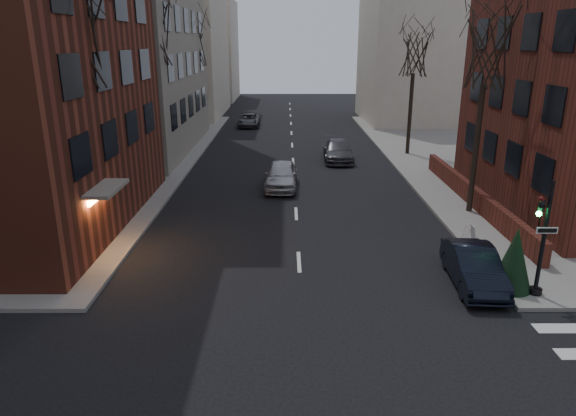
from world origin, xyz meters
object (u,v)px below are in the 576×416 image
Objects in this scene: streetlamp_near at (148,119)px; car_lane_far at (249,120)px; traffic_signal at (541,246)px; tree_left_a at (70,38)px; tree_left_c at (191,45)px; tree_left_b at (149,31)px; streetlamp_far at (203,88)px; sandwich_board at (469,234)px; tree_right_a at (488,49)px; car_lane_silver at (281,175)px; evergreen_shrub at (514,259)px; car_lane_gray at (338,151)px; tree_right_b at (415,52)px; parked_sedan at (474,267)px.

car_lane_far is at bearing 80.79° from streetlamp_near.
tree_left_a is (-16.74, 5.01, 6.56)m from traffic_signal.
tree_left_c reaches higher than traffic_signal.
tree_left_b is 14.03m from tree_left_c.
tree_left_a is 28.32m from streetlamp_far.
tree_left_c is 31.78m from sandwich_board.
streetlamp_far is (0.60, 2.00, -3.79)m from tree_left_c.
car_lane_silver is at bearing 153.63° from tree_right_a.
tree_left_b is 4.80× the size of evergreen_shrub.
streetlamp_far is 16.84m from car_lane_gray.
tree_left_c is 1.00× the size of tree_right_a.
sandwich_board is at bearing -58.58° from tree_left_c.
tree_right_a is at bearing -54.69° from streetlamp_far.
tree_left_a is at bearing -90.00° from tree_left_c.
tree_right_b is (17.60, 6.00, -1.33)m from tree_left_b.
tree_left_c reaches higher than car_lane_far.
tree_right_a is (17.60, -22.00, 0.00)m from tree_left_c.
car_lane_silver is at bearing -65.11° from tree_left_c.
car_lane_silver is 5.78× the size of sandwich_board.
tree_right_b is 20.01m from streetlamp_far.
streetlamp_near is (0.60, 8.00, -4.23)m from tree_left_a.
streetlamp_far is 35.27m from parked_sedan.
tree_left_a is 9.07m from streetlamp_near.
traffic_signal is 2.34m from parked_sedan.
sandwich_board is (16.10, -0.36, -7.92)m from tree_left_a.
tree_left_c reaches higher than sandwich_board.
parked_sedan is 1.87× the size of evergreen_shrub.
traffic_signal is 24.87m from tree_left_b.
tree_right_a is 11.06m from evergreen_shrub.
tree_right_a is at bearing -24.44° from tree_left_b.
evergreen_shrub is (1.10, -0.63, 0.58)m from parked_sedan.
parked_sedan is 14.55m from car_lane_silver.
tree_left_b is 1.72× the size of streetlamp_far.
car_lane_silver is at bearing 47.60° from tree_left_a.
tree_left_c is at bearing 91.91° from streetlamp_near.
sandwich_board is (8.10, -9.12, -0.24)m from car_lane_silver.
sandwich_board is at bearing -45.99° from car_lane_silver.
car_lane_gray is at bearing -64.45° from car_lane_far.
tree_left_c is 1.91× the size of car_lane_gray.
streetlamp_near reaches higher than evergreen_shrub.
tree_left_a reaches higher than tree_right_b.
tree_right_a is 2.30× the size of parked_sedan.
tree_right_a is 1.91× the size of car_lane_gray.
streetlamp_far is at bearing -135.26° from car_lane_far.
car_lane_far is (-3.53, 23.13, -0.16)m from car_lane_silver.
tree_left_b is at bearing 134.07° from evergreen_shrub.
streetlamp_near is at bearing 166.76° from tree_right_a.
traffic_signal is 0.97m from evergreen_shrub.
tree_right_b is at bearing -46.97° from car_lane_far.
tree_left_a is 12.74× the size of sandwich_board.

